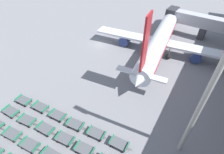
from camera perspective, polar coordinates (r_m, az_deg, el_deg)
name	(u,v)px	position (r m, az deg, el deg)	size (l,w,h in m)	color
ground_plane	(100,44)	(45.19, -3.80, 10.80)	(500.00, 500.00, 0.00)	gray
jet_bridge	(214,27)	(51.40, 30.29, 14.02)	(20.95, 5.26, 6.17)	#A8AAB2
airplane	(161,38)	(42.29, 15.67, 12.15)	(31.01, 36.66, 14.14)	silver
baggage_dolly_row_mid_a_col_b	(13,134)	(29.26, -29.69, -15.91)	(3.19, 1.79, 0.92)	#515459
baggage_dolly_row_mid_a_col_c	(30,145)	(27.22, -25.13, -19.45)	(3.19, 1.78, 0.92)	#515459
baggage_dolly_row_mid_b_col_a	(11,112)	(32.16, -30.07, -9.76)	(3.14, 1.65, 0.92)	#515459
baggage_dolly_row_mid_b_col_b	(27,120)	(29.84, -25.90, -12.61)	(3.20, 1.81, 0.92)	#515459
baggage_dolly_row_mid_b_col_c	(46,129)	(27.85, -20.79, -15.56)	(3.16, 1.70, 0.92)	#515459
baggage_dolly_row_mid_b_col_d	(65,139)	(26.18, -15.02, -18.89)	(3.19, 1.79, 0.92)	#515459
baggage_dolly_row_mid_b_col_e	(85,149)	(24.93, -8.94, -22.28)	(3.19, 1.77, 0.92)	#515459
baggage_dolly_row_far_col_a	(24,101)	(32.93, -26.82, -6.89)	(3.18, 1.73, 0.92)	#515459
baggage_dolly_row_far_col_b	(41,107)	(30.77, -22.26, -9.08)	(3.17, 1.71, 0.92)	#515459
baggage_dolly_row_far_col_c	(58,115)	(28.76, -17.24, -11.89)	(3.18, 1.74, 0.92)	#515459
baggage_dolly_row_far_col_d	(75,124)	(27.13, -11.87, -14.89)	(3.19, 1.79, 0.92)	#515459
baggage_dolly_row_far_col_e	(96,133)	(25.89, -5.09, -17.85)	(3.18, 1.76, 0.92)	#515459
baggage_dolly_row_far_col_f	(119,144)	(25.05, 2.32, -20.91)	(3.16, 1.70, 0.92)	#515459
apron_light_mast	(210,87)	(18.33, 29.48, -2.81)	(2.00, 0.70, 19.73)	#ADA89E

